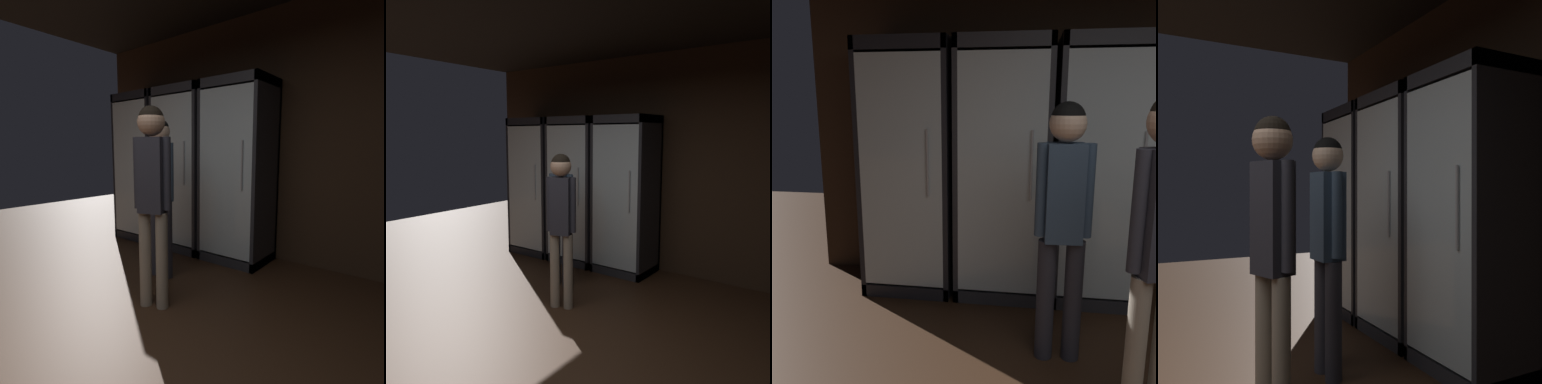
# 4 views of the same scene
# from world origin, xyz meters

# --- Properties ---
(cooler_far_left) EXTENTS (0.72, 0.60, 2.02)m
(cooler_far_left) POSITION_xyz_m (-2.05, 2.73, 0.99)
(cooler_far_left) COLOR black
(cooler_far_left) RESTS_ON ground
(cooler_left) EXTENTS (0.72, 0.60, 2.02)m
(cooler_left) POSITION_xyz_m (-1.29, 2.74, 0.99)
(cooler_left) COLOR #2B2B30
(cooler_left) RESTS_ON ground
(cooler_center) EXTENTS (0.72, 0.60, 2.02)m
(cooler_center) POSITION_xyz_m (-0.53, 2.73, 1.00)
(cooler_center) COLOR #2B2B30
(cooler_center) RESTS_ON ground
(shopper_near) EXTENTS (0.33, 0.21, 1.56)m
(shopper_near) POSITION_xyz_m (-0.89, 1.80, 0.95)
(shopper_near) COLOR #2D2D38
(shopper_near) RESTS_ON ground
(shopper_far) EXTENTS (0.30, 0.21, 1.60)m
(shopper_far) POSITION_xyz_m (-0.50, 1.32, 1.01)
(shopper_far) COLOR gray
(shopper_far) RESTS_ON ground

